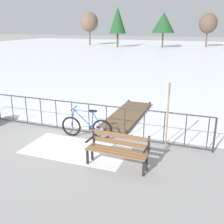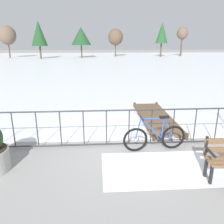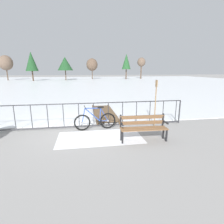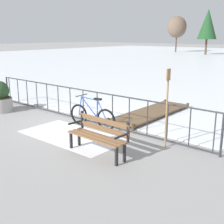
% 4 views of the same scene
% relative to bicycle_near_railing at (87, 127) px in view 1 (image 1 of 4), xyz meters
% --- Properties ---
extents(ground_plane, '(160.00, 160.00, 0.00)m').
position_rel_bicycle_near_railing_xyz_m(ground_plane, '(-0.66, 0.27, -0.37)').
color(ground_plane, gray).
extents(frozen_pond, '(80.00, 56.00, 0.03)m').
position_rel_bicycle_near_railing_xyz_m(frozen_pond, '(-0.66, 28.67, -0.35)').
color(frozen_pond, white).
rests_on(frozen_pond, ground).
extents(snow_patch, '(3.03, 1.57, 0.01)m').
position_rel_bicycle_near_railing_xyz_m(snow_patch, '(0.09, -0.93, -0.36)').
color(snow_patch, white).
rests_on(snow_patch, ground).
extents(railing_fence, '(9.06, 0.06, 1.07)m').
position_rel_bicycle_near_railing_xyz_m(railing_fence, '(-0.66, 0.27, 0.19)').
color(railing_fence, '#2D2D33').
rests_on(railing_fence, ground).
extents(bicycle_near_railing, '(1.71, 0.52, 0.97)m').
position_rel_bicycle_near_railing_xyz_m(bicycle_near_railing, '(0.00, 0.00, 0.00)').
color(bicycle_near_railing, black).
rests_on(bicycle_near_railing, ground).
extents(park_bench, '(1.62, 0.55, 0.89)m').
position_rel_bicycle_near_railing_xyz_m(park_bench, '(1.55, -1.37, 0.14)').
color(park_bench, brown).
rests_on(park_bench, ground).
extents(oar_upright, '(0.04, 0.16, 1.98)m').
position_rel_bicycle_near_railing_xyz_m(oar_upright, '(2.54, -0.00, 0.77)').
color(oar_upright, '#937047').
rests_on(oar_upright, ground).
extents(wooden_dock, '(1.10, 3.67, 0.20)m').
position_rel_bicycle_near_railing_xyz_m(wooden_dock, '(0.63, 2.36, -0.25)').
color(wooden_dock, brown).
rests_on(wooden_dock, ground).
extents(tree_far_west, '(2.64, 2.64, 6.18)m').
position_rel_bicycle_near_railing_xyz_m(tree_far_west, '(-11.13, 34.67, 3.77)').
color(tree_far_west, brown).
rests_on(tree_far_west, ground).
extents(tree_centre, '(3.53, 3.53, 5.32)m').
position_rel_bicycle_near_railing_xyz_m(tree_centre, '(-4.27, 36.57, 3.42)').
color(tree_centre, brown).
rests_on(tree_centre, ground).
extents(tree_east_mid, '(2.85, 2.85, 5.26)m').
position_rel_bicycle_near_railing_xyz_m(tree_east_mid, '(2.16, 40.06, 3.32)').
color(tree_east_mid, brown).
rests_on(tree_east_mid, ground).
extents(tree_far_east, '(3.01, 3.01, 5.59)m').
position_rel_bicycle_near_railing_xyz_m(tree_far_east, '(-17.36, 37.58, 3.55)').
color(tree_far_east, brown).
rests_on(tree_far_east, ground).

